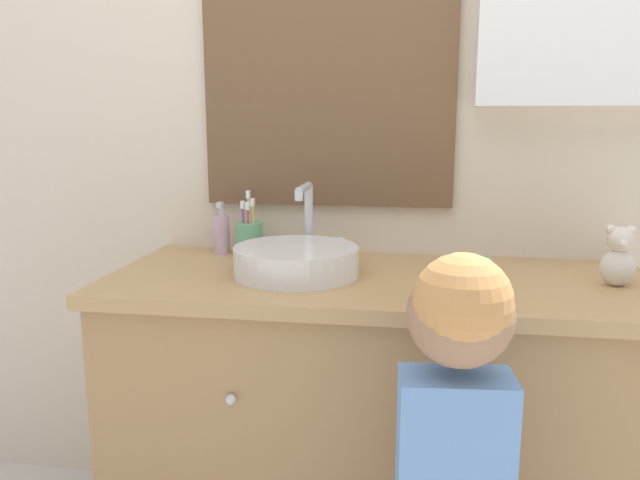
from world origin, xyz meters
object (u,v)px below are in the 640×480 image
(toothbrush_holder, at_px, (249,237))
(drinking_cup, at_px, (474,281))
(child_figure, at_px, (455,448))
(soap_dispenser, at_px, (222,233))
(teddy_bear, at_px, (618,257))
(sink_basin, at_px, (297,259))

(toothbrush_holder, height_order, drinking_cup, toothbrush_holder)
(toothbrush_holder, distance_m, drinking_cup, 0.72)
(toothbrush_holder, xyz_separation_m, child_figure, (0.56, -0.67, -0.24))
(soap_dispenser, distance_m, drinking_cup, 0.80)
(teddy_bear, xyz_separation_m, drinking_cup, (-0.35, -0.19, -0.02))
(toothbrush_holder, relative_size, teddy_bear, 1.26)
(sink_basin, distance_m, toothbrush_holder, 0.27)
(sink_basin, relative_size, teddy_bear, 2.52)
(sink_basin, height_order, soap_dispenser, sink_basin)
(toothbrush_holder, bearing_deg, soap_dispenser, 173.42)
(sink_basin, bearing_deg, toothbrush_holder, 132.21)
(child_figure, bearing_deg, toothbrush_holder, 130.07)
(child_figure, bearing_deg, soap_dispenser, 133.70)
(sink_basin, relative_size, drinking_cup, 3.83)
(soap_dispenser, relative_size, teddy_bear, 1.04)
(soap_dispenser, xyz_separation_m, child_figure, (0.65, -0.68, -0.25))
(toothbrush_holder, bearing_deg, child_figure, -49.93)
(sink_basin, bearing_deg, teddy_bear, 0.79)
(sink_basin, distance_m, drinking_cup, 0.46)
(soap_dispenser, bearing_deg, sink_basin, -38.19)
(sink_basin, distance_m, teddy_bear, 0.78)
(soap_dispenser, bearing_deg, teddy_bear, -10.87)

